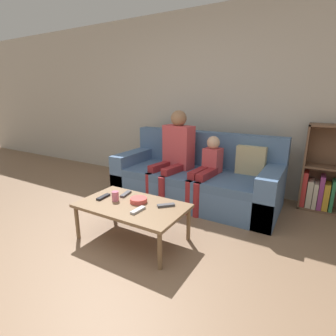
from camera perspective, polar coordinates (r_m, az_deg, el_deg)
name	(u,v)px	position (r m, az deg, el deg)	size (l,w,h in m)	color
ground_plane	(66,285)	(2.35, -21.30, -22.58)	(22.00, 22.00, 0.00)	#84664C
wall_back	(207,102)	(4.11, 8.56, 14.02)	(12.00, 0.06, 2.60)	#B7B2A8
couch	(196,179)	(3.61, 6.17, -2.44)	(2.19, 0.92, 0.90)	#4C6B93
bookshelf	(327,178)	(3.80, 31.37, -1.80)	(0.66, 0.28, 1.07)	brown
coffee_table	(132,208)	(2.62, -7.86, -8.52)	(1.06, 0.62, 0.38)	brown
person_adult	(175,149)	(3.56, 1.59, 4.10)	(0.46, 0.68, 1.21)	maroon
person_child	(206,169)	(3.33, 8.37, -0.15)	(0.27, 0.65, 0.90)	maroon
cup_near	(115,196)	(2.71, -11.39, -6.02)	(0.07, 0.07, 0.10)	pink
tv_remote_0	(166,205)	(2.54, -0.44, -8.11)	(0.15, 0.15, 0.02)	#47474C
tv_remote_1	(126,194)	(2.85, -9.18, -5.60)	(0.08, 0.18, 0.02)	#47474C
tv_remote_2	(138,210)	(2.46, -6.56, -9.09)	(0.06, 0.17, 0.02)	#B7B7BC
tv_remote_3	(103,197)	(2.82, -13.89, -6.12)	(0.06, 0.17, 0.02)	black
snack_bowl	(139,200)	(2.64, -6.43, -6.95)	(0.17, 0.17, 0.05)	#DB4C47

